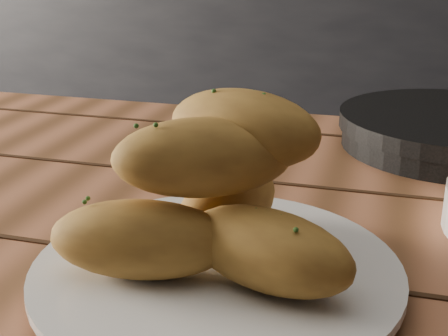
{
  "coord_description": "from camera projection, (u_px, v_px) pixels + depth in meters",
  "views": [
    {
      "loc": [
        0.7,
        -0.58,
        1.0
      ],
      "look_at": [
        0.57,
        -0.15,
        0.84
      ],
      "focal_mm": 50.0,
      "sensor_mm": 36.0,
      "label": 1
    }
  ],
  "objects": [
    {
      "name": "plate",
      "position": [
        217.0,
        273.0,
        0.48
      ],
      "size": [
        0.29,
        0.29,
        0.02
      ],
      "color": "silver",
      "rests_on": "table"
    },
    {
      "name": "table",
      "position": [
        279.0,
        318.0,
        0.63
      ],
      "size": [
        1.44,
        0.82,
        0.75
      ],
      "color": "#9C5B3A",
      "rests_on": "ground"
    },
    {
      "name": "counter",
      "position": [
        213.0,
        93.0,
        2.43
      ],
      "size": [
        2.8,
        0.6,
        0.9
      ],
      "primitive_type": "cube",
      "color": "black",
      "rests_on": "ground"
    },
    {
      "name": "bread_rolls",
      "position": [
        216.0,
        197.0,
        0.47
      ],
      "size": [
        0.24,
        0.19,
        0.13
      ],
      "color": "#A7762E",
      "rests_on": "plate"
    }
  ]
}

